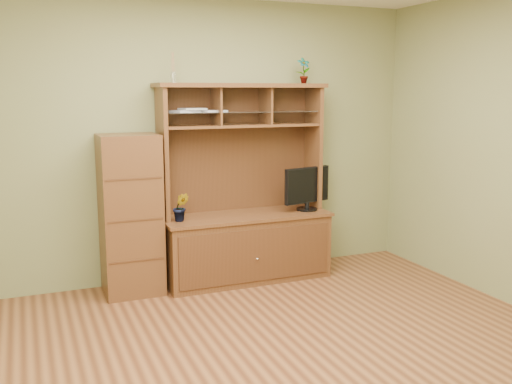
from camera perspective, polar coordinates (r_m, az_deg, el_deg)
room at (r=3.72m, az=3.12°, el=2.69°), size 4.54×4.04×2.74m
media_hutch at (r=5.59m, az=-1.13°, el=-3.46°), size 1.66×0.61×1.90m
monitor at (r=5.70m, az=5.14°, el=0.43°), size 0.54×0.21×0.43m
orchid_plant at (r=5.25m, az=-7.53°, el=-1.50°), size 0.18×0.16×0.27m
top_plant at (r=5.78m, az=4.78°, el=12.02°), size 0.14×0.09×0.26m
reed_diffuser at (r=5.30m, az=-8.29°, el=11.91°), size 0.05×0.05×0.27m
magazines at (r=5.36m, az=-6.00°, el=8.11°), size 0.55×0.25×0.04m
side_cabinet at (r=5.27m, az=-12.43°, el=-2.24°), size 0.52×0.47×1.45m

